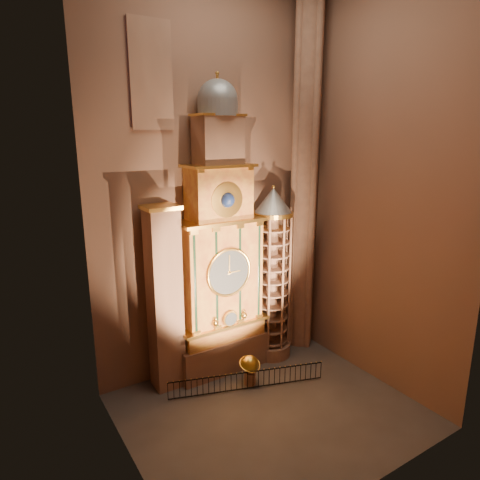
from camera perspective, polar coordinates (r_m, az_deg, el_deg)
floor at (r=23.50m, az=3.99°, el=-21.77°), size 14.00×14.00×0.00m
wall_back at (r=24.26m, az=-4.05°, el=7.56°), size 22.00×0.00×22.00m
wall_left at (r=16.08m, az=-15.87°, el=3.67°), size 0.00×22.00×22.00m
wall_right at (r=24.07m, az=18.10°, el=6.85°), size 0.00×22.00×22.00m
astronomical_clock at (r=24.25m, az=-2.71°, el=-2.87°), size 5.60×2.41×16.70m
portrait_tower at (r=23.38m, az=-10.00°, el=-7.72°), size 1.80×1.60×10.20m
stair_turret at (r=26.31m, az=4.27°, el=-4.74°), size 2.50×2.50×10.80m
gothic_pier at (r=26.91m, az=8.60°, el=8.09°), size 2.04×2.04×22.00m
stained_glass_window at (r=22.83m, az=-11.77°, el=20.74°), size 2.20×0.14×5.20m
celestial_globe at (r=24.89m, az=1.32°, el=-16.61°), size 1.23×1.16×1.74m
iron_railing at (r=24.68m, az=1.02°, el=-18.22°), size 8.24×2.81×1.03m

